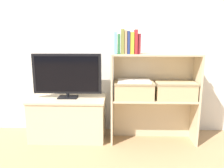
% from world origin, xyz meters
% --- Properties ---
extents(ground_plane, '(16.00, 16.00, 0.00)m').
position_xyz_m(ground_plane, '(0.00, 0.00, 0.00)').
color(ground_plane, '#A37F56').
extents(wall_back, '(10.00, 0.05, 2.40)m').
position_xyz_m(wall_back, '(0.00, 0.49, 1.20)').
color(wall_back, silver).
rests_on(wall_back, ground_plane).
extents(tv_stand, '(0.86, 0.47, 0.48)m').
position_xyz_m(tv_stand, '(-0.52, 0.23, 0.24)').
color(tv_stand, '#CCB793').
rests_on(tv_stand, ground_plane).
extents(tv, '(0.78, 0.14, 0.51)m').
position_xyz_m(tv, '(-0.52, 0.23, 0.76)').
color(tv, black).
rests_on(tv, tv_stand).
extents(bookshelf_lower_tier, '(0.94, 0.28, 0.51)m').
position_xyz_m(bookshelf_lower_tier, '(0.47, 0.20, 0.31)').
color(bookshelf_lower_tier, '#CCB793').
rests_on(bookshelf_lower_tier, ground_plane).
extents(bookshelf_upper_tier, '(0.94, 0.28, 0.50)m').
position_xyz_m(bookshelf_upper_tier, '(0.47, 0.20, 0.81)').
color(bookshelf_upper_tier, '#CCB793').
rests_on(bookshelf_upper_tier, bookshelf_lower_tier).
extents(book_skyblue, '(0.03, 0.13, 0.22)m').
position_xyz_m(book_skyblue, '(0.04, 0.10, 1.11)').
color(book_skyblue, '#709ECC').
rests_on(book_skyblue, bookshelf_upper_tier).
extents(book_forest, '(0.03, 0.15, 0.20)m').
position_xyz_m(book_forest, '(0.07, 0.10, 1.10)').
color(book_forest, '#286638').
rests_on(book_forest, bookshelf_upper_tier).
extents(book_olive, '(0.03, 0.16, 0.25)m').
position_xyz_m(book_olive, '(0.11, 0.10, 1.13)').
color(book_olive, olive).
rests_on(book_olive, bookshelf_upper_tier).
extents(book_tan, '(0.02, 0.15, 0.24)m').
position_xyz_m(book_tan, '(0.14, 0.10, 1.12)').
color(book_tan, tan).
rests_on(book_tan, bookshelf_upper_tier).
extents(book_navy, '(0.03, 0.15, 0.23)m').
position_xyz_m(book_navy, '(0.17, 0.10, 1.12)').
color(book_navy, navy).
rests_on(book_navy, bookshelf_upper_tier).
extents(book_mustard, '(0.04, 0.15, 0.22)m').
position_xyz_m(book_mustard, '(0.21, 0.10, 1.11)').
color(book_mustard, gold).
rests_on(book_mustard, bookshelf_upper_tier).
extents(book_crimson, '(0.03, 0.15, 0.25)m').
position_xyz_m(book_crimson, '(0.25, 0.10, 1.12)').
color(book_crimson, '#B22328').
rests_on(book_crimson, bookshelf_upper_tier).
extents(book_maroon, '(0.03, 0.12, 0.21)m').
position_xyz_m(book_maroon, '(0.28, 0.10, 1.10)').
color(book_maroon, maroon).
rests_on(book_maroon, bookshelf_upper_tier).
extents(baby_monitor, '(0.05, 0.04, 0.12)m').
position_xyz_m(baby_monitor, '(0.88, 0.14, 1.05)').
color(baby_monitor, white).
rests_on(baby_monitor, bookshelf_upper_tier).
extents(storage_basket_left, '(0.43, 0.25, 0.19)m').
position_xyz_m(storage_basket_left, '(0.24, 0.13, 0.61)').
color(storage_basket_left, tan).
rests_on(storage_basket_left, bookshelf_lower_tier).
extents(storage_basket_right, '(0.43, 0.25, 0.19)m').
position_xyz_m(storage_basket_right, '(0.69, 0.13, 0.61)').
color(storage_basket_right, tan).
rests_on(storage_basket_right, bookshelf_lower_tier).
extents(laptop, '(0.35, 0.23, 0.02)m').
position_xyz_m(laptop, '(0.24, 0.13, 0.71)').
color(laptop, white).
rests_on(laptop, storage_basket_left).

